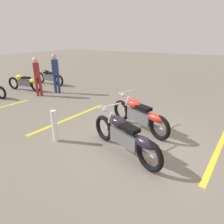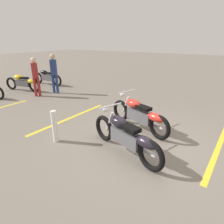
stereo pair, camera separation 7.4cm
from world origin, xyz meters
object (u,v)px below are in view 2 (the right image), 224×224
(bystander_near_row, at_px, (35,75))
(bollard_post, at_px, (55,126))
(motorcycle_row_far_left, at_px, (48,77))
(bystander_secondary, at_px, (54,72))
(motorcycle_dark_foreground, at_px, (126,136))
(motorcycle_bright_foreground, at_px, (140,115))
(motorcycle_row_left, at_px, (23,82))

(bystander_near_row, bearing_deg, bollard_post, 8.68)
(bollard_post, bearing_deg, bystander_near_row, -34.23)
(motorcycle_row_far_left, relative_size, bystander_near_row, 1.23)
(bystander_secondary, bearing_deg, bollard_post, 17.44)
(motorcycle_dark_foreground, relative_size, bystander_secondary, 1.17)
(motorcycle_bright_foreground, bearing_deg, motorcycle_row_far_left, 0.10)
(bystander_near_row, distance_m, bystander_secondary, 0.85)
(bystander_secondary, distance_m, bollard_post, 4.84)
(motorcycle_bright_foreground, height_order, motorcycle_row_left, motorcycle_bright_foreground)
(motorcycle_bright_foreground, height_order, bystander_near_row, bystander_near_row)
(motorcycle_row_far_left, distance_m, bollard_post, 6.70)
(motorcycle_row_left, bearing_deg, motorcycle_row_far_left, -100.39)
(motorcycle_bright_foreground, relative_size, bystander_secondary, 1.17)
(motorcycle_row_left, distance_m, bollard_post, 5.82)
(motorcycle_row_far_left, xyz_separation_m, bystander_near_row, (-1.30, 1.81, 0.52))
(motorcycle_row_left, xyz_separation_m, bollard_post, (-5.10, 2.82, -0.01))
(motorcycle_row_far_left, bearing_deg, bystander_secondary, 147.12)
(motorcycle_row_far_left, relative_size, bollard_post, 2.53)
(motorcycle_dark_foreground, relative_size, bollard_post, 2.54)
(motorcycle_row_far_left, height_order, motorcycle_row_left, motorcycle_row_far_left)
(motorcycle_row_left, xyz_separation_m, bystander_secondary, (-1.65, -0.53, 0.58))
(motorcycle_row_left, xyz_separation_m, bystander_near_row, (-1.33, 0.25, 0.53))
(bystander_near_row, bearing_deg, motorcycle_row_left, -147.83)
(motorcycle_dark_foreground, xyz_separation_m, bystander_secondary, (5.25, -2.96, 0.55))
(motorcycle_row_left, height_order, bollard_post, bollard_post)
(bollard_post, bearing_deg, bystander_secondary, -44.21)
(motorcycle_bright_foreground, relative_size, motorcycle_row_far_left, 1.00)
(motorcycle_dark_foreground, distance_m, bystander_near_row, 6.01)
(motorcycle_dark_foreground, relative_size, motorcycle_row_left, 1.02)
(motorcycle_bright_foreground, relative_size, motorcycle_dark_foreground, 1.00)
(motorcycle_bright_foreground, bearing_deg, bollard_post, 69.67)
(motorcycle_dark_foreground, distance_m, motorcycle_row_far_left, 7.95)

